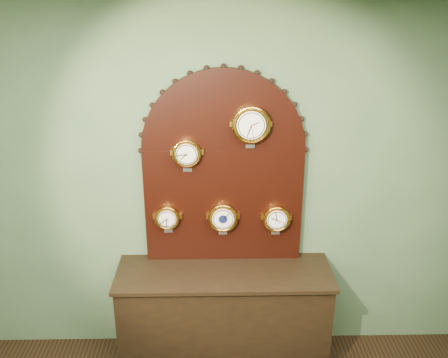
{
  "coord_description": "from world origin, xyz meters",
  "views": [
    {
      "loc": [
        -0.07,
        -1.03,
        2.88
      ],
      "look_at": [
        0.0,
        2.25,
        1.58
      ],
      "focal_mm": 40.04,
      "sensor_mm": 36.0,
      "label": 1
    }
  ],
  "objects_px": {
    "arabic_clock": "(251,124)",
    "tide_clock": "(277,218)",
    "hygrometer": "(167,217)",
    "roman_clock": "(187,153)",
    "barometer": "(223,217)",
    "shop_counter": "(224,319)",
    "display_board": "(223,163)"
  },
  "relations": [
    {
      "from": "display_board",
      "to": "roman_clock",
      "type": "bearing_deg",
      "value": -166.01
    },
    {
      "from": "roman_clock",
      "to": "barometer",
      "type": "relative_size",
      "value": 0.95
    },
    {
      "from": "roman_clock",
      "to": "arabic_clock",
      "type": "distance_m",
      "value": 0.5
    },
    {
      "from": "roman_clock",
      "to": "hygrometer",
      "type": "xyz_separation_m",
      "value": [
        -0.16,
        0.0,
        -0.51
      ]
    },
    {
      "from": "arabic_clock",
      "to": "roman_clock",
      "type": "bearing_deg",
      "value": 179.8
    },
    {
      "from": "arabic_clock",
      "to": "tide_clock",
      "type": "xyz_separation_m",
      "value": [
        0.21,
        0.0,
        -0.74
      ]
    },
    {
      "from": "shop_counter",
      "to": "tide_clock",
      "type": "xyz_separation_m",
      "value": [
        0.4,
        0.15,
        0.8
      ]
    },
    {
      "from": "shop_counter",
      "to": "tide_clock",
      "type": "distance_m",
      "value": 0.91
    },
    {
      "from": "barometer",
      "to": "arabic_clock",
      "type": "bearing_deg",
      "value": -0.3
    },
    {
      "from": "hygrometer",
      "to": "tide_clock",
      "type": "xyz_separation_m",
      "value": [
        0.83,
        -0.0,
        -0.02
      ]
    },
    {
      "from": "shop_counter",
      "to": "tide_clock",
      "type": "height_order",
      "value": "tide_clock"
    },
    {
      "from": "roman_clock",
      "to": "hygrometer",
      "type": "relative_size",
      "value": 1.09
    },
    {
      "from": "hygrometer",
      "to": "barometer",
      "type": "bearing_deg",
      "value": -0.15
    },
    {
      "from": "display_board",
      "to": "hygrometer",
      "type": "xyz_separation_m",
      "value": [
        -0.43,
        -0.07,
        -0.41
      ]
    },
    {
      "from": "arabic_clock",
      "to": "hygrometer",
      "type": "bearing_deg",
      "value": 179.8
    },
    {
      "from": "shop_counter",
      "to": "barometer",
      "type": "distance_m",
      "value": 0.83
    },
    {
      "from": "hygrometer",
      "to": "tide_clock",
      "type": "distance_m",
      "value": 0.83
    },
    {
      "from": "roman_clock",
      "to": "tide_clock",
      "type": "bearing_deg",
      "value": 0.01
    },
    {
      "from": "display_board",
      "to": "barometer",
      "type": "distance_m",
      "value": 0.42
    },
    {
      "from": "display_board",
      "to": "shop_counter",
      "type": "bearing_deg",
      "value": -90.0
    },
    {
      "from": "barometer",
      "to": "tide_clock",
      "type": "bearing_deg",
      "value": 0.09
    },
    {
      "from": "roman_clock",
      "to": "arabic_clock",
      "type": "bearing_deg",
      "value": -0.2
    },
    {
      "from": "roman_clock",
      "to": "tide_clock",
      "type": "xyz_separation_m",
      "value": [
        0.67,
        0.0,
        -0.53
      ]
    },
    {
      "from": "hygrometer",
      "to": "roman_clock",
      "type": "bearing_deg",
      "value": -0.21
    },
    {
      "from": "shop_counter",
      "to": "tide_clock",
      "type": "relative_size",
      "value": 6.19
    },
    {
      "from": "barometer",
      "to": "shop_counter",
      "type": "bearing_deg",
      "value": -88.04
    },
    {
      "from": "roman_clock",
      "to": "hygrometer",
      "type": "bearing_deg",
      "value": 179.79
    },
    {
      "from": "tide_clock",
      "to": "barometer",
      "type": "bearing_deg",
      "value": -179.91
    },
    {
      "from": "tide_clock",
      "to": "display_board",
      "type": "bearing_deg",
      "value": 170.7
    },
    {
      "from": "hygrometer",
      "to": "tide_clock",
      "type": "bearing_deg",
      "value": -0.04
    },
    {
      "from": "shop_counter",
      "to": "hygrometer",
      "type": "relative_size",
      "value": 6.67
    },
    {
      "from": "display_board",
      "to": "arabic_clock",
      "type": "bearing_deg",
      "value": -19.29
    }
  ]
}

